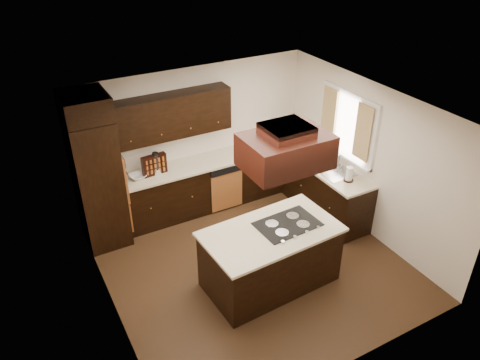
# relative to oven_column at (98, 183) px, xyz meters

# --- Properties ---
(floor) EXTENTS (4.20, 4.20, 0.02)m
(floor) POSITION_rel_oven_column_xyz_m (1.78, -1.71, -1.07)
(floor) COLOR #50351D
(floor) RESTS_ON ground
(ceiling) EXTENTS (4.20, 4.20, 0.02)m
(ceiling) POSITION_rel_oven_column_xyz_m (1.78, -1.71, 1.45)
(ceiling) COLOR white
(ceiling) RESTS_ON ground
(wall_back) EXTENTS (4.20, 0.02, 2.50)m
(wall_back) POSITION_rel_oven_column_xyz_m (1.78, 0.40, 0.19)
(wall_back) COLOR #F0E4CF
(wall_back) RESTS_ON ground
(wall_front) EXTENTS (4.20, 0.02, 2.50)m
(wall_front) POSITION_rel_oven_column_xyz_m (1.78, -3.81, 0.19)
(wall_front) COLOR #F0E4CF
(wall_front) RESTS_ON ground
(wall_left) EXTENTS (0.02, 4.20, 2.50)m
(wall_left) POSITION_rel_oven_column_xyz_m (-0.33, -1.71, 0.19)
(wall_left) COLOR #F0E4CF
(wall_left) RESTS_ON ground
(wall_right) EXTENTS (0.02, 4.20, 2.50)m
(wall_right) POSITION_rel_oven_column_xyz_m (3.88, -1.71, 0.19)
(wall_right) COLOR #F0E4CF
(wall_right) RESTS_ON ground
(oven_column) EXTENTS (0.65, 0.75, 2.12)m
(oven_column) POSITION_rel_oven_column_xyz_m (0.00, 0.00, 0.00)
(oven_column) COLOR black
(oven_column) RESTS_ON floor
(wall_oven_face) EXTENTS (0.05, 0.62, 0.78)m
(wall_oven_face) POSITION_rel_oven_column_xyz_m (0.35, 0.00, 0.06)
(wall_oven_face) COLOR #B16631
(wall_oven_face) RESTS_ON oven_column
(base_cabinets_back) EXTENTS (2.93, 0.60, 0.88)m
(base_cabinets_back) POSITION_rel_oven_column_xyz_m (1.81, 0.09, -0.62)
(base_cabinets_back) COLOR black
(base_cabinets_back) RESTS_ON floor
(base_cabinets_right) EXTENTS (0.60, 2.40, 0.88)m
(base_cabinets_right) POSITION_rel_oven_column_xyz_m (3.58, -0.80, -0.62)
(base_cabinets_right) COLOR black
(base_cabinets_right) RESTS_ON floor
(countertop_back) EXTENTS (2.93, 0.63, 0.04)m
(countertop_back) POSITION_rel_oven_column_xyz_m (1.81, 0.08, -0.16)
(countertop_back) COLOR beige
(countertop_back) RESTS_ON base_cabinets_back
(countertop_right) EXTENTS (0.63, 2.40, 0.04)m
(countertop_right) POSITION_rel_oven_column_xyz_m (3.56, -0.80, -0.16)
(countertop_right) COLOR beige
(countertop_right) RESTS_ON base_cabinets_right
(upper_cabinets) EXTENTS (2.00, 0.34, 0.72)m
(upper_cabinets) POSITION_rel_oven_column_xyz_m (1.34, 0.23, 0.75)
(upper_cabinets) COLOR black
(upper_cabinets) RESTS_ON wall_back
(dishwasher_front) EXTENTS (0.60, 0.05, 0.72)m
(dishwasher_front) POSITION_rel_oven_column_xyz_m (2.10, -0.20, -0.66)
(dishwasher_front) COLOR #B16631
(dishwasher_front) RESTS_ON floor
(window_frame) EXTENTS (0.06, 1.32, 1.12)m
(window_frame) POSITION_rel_oven_column_xyz_m (3.85, -1.16, 0.59)
(window_frame) COLOR white
(window_frame) RESTS_ON wall_right
(window_pane) EXTENTS (0.00, 1.20, 1.00)m
(window_pane) POSITION_rel_oven_column_xyz_m (3.87, -1.16, 0.59)
(window_pane) COLOR white
(window_pane) RESTS_ON wall_right
(curtain_left) EXTENTS (0.02, 0.34, 0.90)m
(curtain_left) POSITION_rel_oven_column_xyz_m (3.79, -1.57, 0.64)
(curtain_left) COLOR beige
(curtain_left) RESTS_ON wall_right
(curtain_right) EXTENTS (0.02, 0.34, 0.90)m
(curtain_right) POSITION_rel_oven_column_xyz_m (3.79, -0.74, 0.64)
(curtain_right) COLOR beige
(curtain_right) RESTS_ON wall_right
(sink_rim) EXTENTS (0.52, 0.84, 0.01)m
(sink_rim) POSITION_rel_oven_column_xyz_m (3.58, -1.16, -0.14)
(sink_rim) COLOR silver
(sink_rim) RESTS_ON countertop_right
(island) EXTENTS (1.85, 1.07, 0.88)m
(island) POSITION_rel_oven_column_xyz_m (1.78, -2.15, -0.62)
(island) COLOR black
(island) RESTS_ON floor
(island_top) EXTENTS (1.92, 1.14, 0.04)m
(island_top) POSITION_rel_oven_column_xyz_m (1.78, -2.15, -0.16)
(island_top) COLOR beige
(island_top) RESTS_ON island
(cooktop) EXTENTS (0.88, 0.61, 0.01)m
(cooktop) POSITION_rel_oven_column_xyz_m (2.06, -2.14, -0.13)
(cooktop) COLOR black
(cooktop) RESTS_ON island_top
(range_hood) EXTENTS (1.05, 0.72, 0.42)m
(range_hood) POSITION_rel_oven_column_xyz_m (1.88, -2.25, 1.10)
(range_hood) COLOR black
(range_hood) RESTS_ON ceiling
(hood_duct) EXTENTS (0.55, 0.50, 0.13)m
(hood_duct) POSITION_rel_oven_column_xyz_m (1.88, -2.25, 1.38)
(hood_duct) COLOR black
(hood_duct) RESTS_ON ceiling
(blender_base) EXTENTS (0.15, 0.15, 0.10)m
(blender_base) POSITION_rel_oven_column_xyz_m (0.97, 0.08, -0.09)
(blender_base) COLOR silver
(blender_base) RESTS_ON countertop_back
(blender_pitcher) EXTENTS (0.13, 0.13, 0.26)m
(blender_pitcher) POSITION_rel_oven_column_xyz_m (0.97, 0.08, 0.09)
(blender_pitcher) COLOR silver
(blender_pitcher) RESTS_ON blender_base
(spice_rack) EXTENTS (0.42, 0.14, 0.34)m
(spice_rack) POSITION_rel_oven_column_xyz_m (0.93, 0.08, 0.03)
(spice_rack) COLOR black
(spice_rack) RESTS_ON countertop_back
(mixing_bowl) EXTENTS (0.28, 0.28, 0.07)m
(mixing_bowl) POSITION_rel_oven_column_xyz_m (0.64, 0.08, -0.11)
(mixing_bowl) COLOR white
(mixing_bowl) RESTS_ON countertop_back
(soap_bottle) EXTENTS (0.08, 0.08, 0.17)m
(soap_bottle) POSITION_rel_oven_column_xyz_m (3.48, -0.48, -0.05)
(soap_bottle) COLOR white
(soap_bottle) RESTS_ON countertop_right
(paper_towel) EXTENTS (0.14, 0.14, 0.24)m
(paper_towel) POSITION_rel_oven_column_xyz_m (3.57, -1.63, -0.02)
(paper_towel) COLOR white
(paper_towel) RESTS_ON countertop_right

